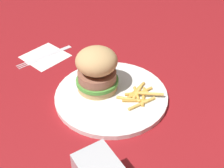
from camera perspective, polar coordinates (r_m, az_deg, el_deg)
name	(u,v)px	position (r m, az deg, el deg)	size (l,w,h in m)	color
ground_plane	(108,100)	(0.69, -0.71, -3.09)	(1.60, 1.60, 0.00)	maroon
plate	(112,96)	(0.69, 0.00, -2.35)	(0.27, 0.27, 0.01)	white
sandwich	(97,69)	(0.67, -3.01, 2.89)	(0.10, 0.10, 0.11)	tan
fries_pile	(139,96)	(0.68, 5.33, -2.30)	(0.09, 0.10, 0.01)	#E5B251
napkin	(45,56)	(0.86, -13.05, 5.36)	(0.11, 0.11, 0.00)	white
fork	(45,56)	(0.86, -13.16, 5.46)	(0.05, 0.17, 0.00)	silver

